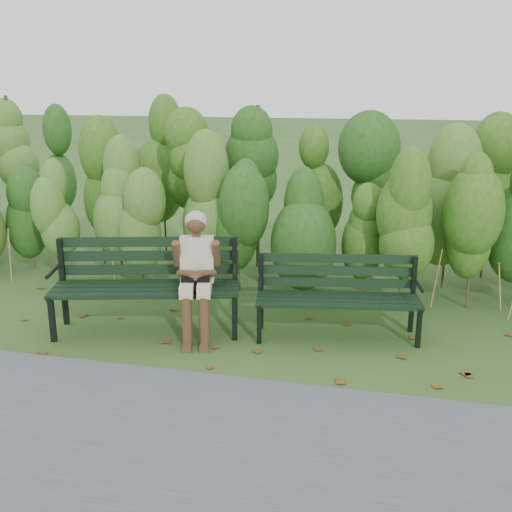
# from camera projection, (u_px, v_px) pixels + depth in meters

# --- Properties ---
(ground) EXTENTS (80.00, 80.00, 0.00)m
(ground) POSITION_uv_depth(u_px,v_px,m) (248.00, 335.00, 6.19)
(ground) COLOR #2E521F
(footpath) EXTENTS (60.00, 2.50, 0.01)m
(footpath) POSITION_uv_depth(u_px,v_px,m) (172.00, 459.00, 4.13)
(footpath) COLOR #474749
(footpath) RESTS_ON ground
(hedge_band) EXTENTS (11.04, 1.67, 2.42)m
(hedge_band) POSITION_uv_depth(u_px,v_px,m) (283.00, 185.00, 7.58)
(hedge_band) COLOR #47381E
(hedge_band) RESTS_ON ground
(leaf_litter) EXTENTS (5.54, 2.18, 0.01)m
(leaf_litter) POSITION_uv_depth(u_px,v_px,m) (214.00, 334.00, 6.20)
(leaf_litter) COLOR brown
(leaf_litter) RESTS_ON ground
(bench_left) EXTENTS (2.00, 1.08, 0.95)m
(bench_left) POSITION_uv_depth(u_px,v_px,m) (147.00, 278.00, 6.21)
(bench_left) COLOR black
(bench_left) RESTS_ON ground
(bench_right) EXTENTS (1.70, 0.80, 0.82)m
(bench_right) POSITION_uv_depth(u_px,v_px,m) (337.00, 290.00, 6.08)
(bench_right) COLOR black
(bench_right) RESTS_ON ground
(seated_woman) EXTENTS (0.51, 0.75, 1.28)m
(seated_woman) POSITION_uv_depth(u_px,v_px,m) (196.00, 267.00, 5.99)
(seated_woman) COLOR beige
(seated_woman) RESTS_ON ground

